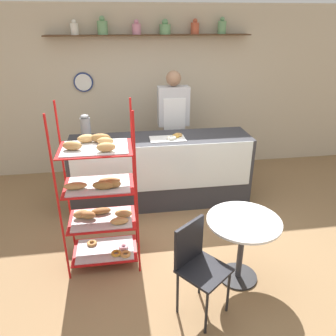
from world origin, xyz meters
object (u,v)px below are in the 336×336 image
object	(u,v)px
cafe_table	(242,235)
cafe_chair	(197,260)
coffee_carafe	(86,128)
pastry_rack	(100,196)
donut_tray_counter	(171,138)
person_worker	(173,125)

from	to	relation	value
cafe_table	cafe_chair	distance (m)	0.62
cafe_chair	coffee_carafe	bearing A→B (deg)	78.72
pastry_rack	donut_tray_counter	xyz separation A→B (m)	(0.92, 1.13, 0.20)
cafe_chair	coffee_carafe	distance (m)	2.39
pastry_rack	cafe_table	size ratio (longest dim) A/B	2.44
coffee_carafe	cafe_chair	bearing A→B (deg)	-63.11
person_worker	cafe_table	xyz separation A→B (m)	(0.32, -2.25, -0.45)
cafe_table	person_worker	bearing A→B (deg)	98.15
pastry_rack	cafe_chair	bearing A→B (deg)	-43.63
pastry_rack	coffee_carafe	distance (m)	1.33
coffee_carafe	donut_tray_counter	distance (m)	1.14
pastry_rack	coffee_carafe	xyz separation A→B (m)	(-0.21, 1.26, 0.35)
pastry_rack	person_worker	xyz separation A→B (m)	(1.05, 1.76, 0.17)
person_worker	pastry_rack	bearing A→B (deg)	-120.84
person_worker	donut_tray_counter	distance (m)	0.65
donut_tray_counter	cafe_chair	bearing A→B (deg)	-92.23
cafe_chair	donut_tray_counter	xyz separation A→B (m)	(0.08, 1.93, 0.46)
cafe_table	coffee_carafe	distance (m)	2.44
cafe_table	donut_tray_counter	distance (m)	1.75
person_worker	cafe_table	bearing A→B (deg)	-81.85
person_worker	coffee_carafe	distance (m)	1.36
cafe_chair	donut_tray_counter	size ratio (longest dim) A/B	1.89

